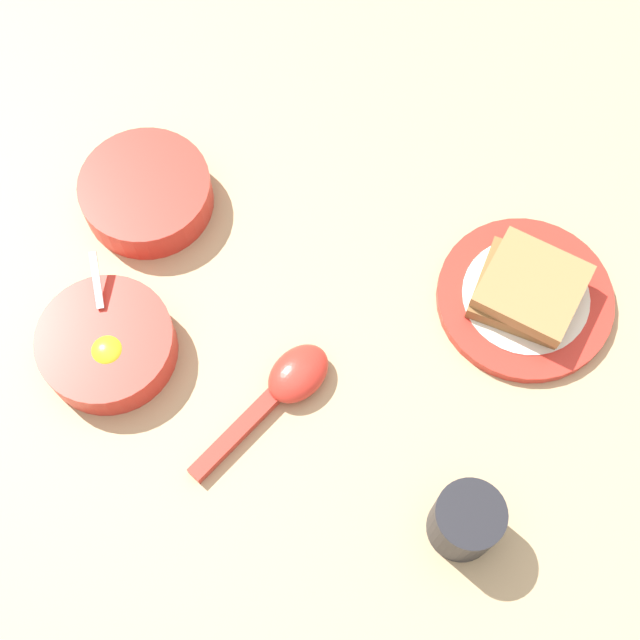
{
  "coord_description": "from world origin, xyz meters",
  "views": [
    {
      "loc": [
        -0.14,
        0.3,
        0.83
      ],
      "look_at": [
        -0.05,
        -0.02,
        0.02
      ],
      "focal_mm": 50.0,
      "sensor_mm": 36.0,
      "label": 1
    }
  ],
  "objects_px": {
    "toast_plate": "(525,298)",
    "drinking_cup": "(466,521)",
    "congee_bowl": "(146,192)",
    "toast_sandwich": "(528,289)",
    "soup_spoon": "(287,385)",
    "egg_bowl": "(107,344)"
  },
  "relations": [
    {
      "from": "congee_bowl",
      "to": "drinking_cup",
      "type": "distance_m",
      "value": 0.46
    },
    {
      "from": "congee_bowl",
      "to": "soup_spoon",
      "type": "bearing_deg",
      "value": 141.65
    },
    {
      "from": "congee_bowl",
      "to": "drinking_cup",
      "type": "bearing_deg",
      "value": 148.18
    },
    {
      "from": "egg_bowl",
      "to": "toast_plate",
      "type": "height_order",
      "value": "egg_bowl"
    },
    {
      "from": "toast_sandwich",
      "to": "drinking_cup",
      "type": "xyz_separation_m",
      "value": [
        0.01,
        0.24,
        0.01
      ]
    },
    {
      "from": "toast_plate",
      "to": "congee_bowl",
      "type": "height_order",
      "value": "congee_bowl"
    },
    {
      "from": "toast_sandwich",
      "to": "drinking_cup",
      "type": "bearing_deg",
      "value": 87.35
    },
    {
      "from": "toast_plate",
      "to": "drinking_cup",
      "type": "relative_size",
      "value": 2.51
    },
    {
      "from": "toast_sandwich",
      "to": "congee_bowl",
      "type": "distance_m",
      "value": 0.4
    },
    {
      "from": "toast_plate",
      "to": "soup_spoon",
      "type": "height_order",
      "value": "soup_spoon"
    },
    {
      "from": "toast_plate",
      "to": "drinking_cup",
      "type": "distance_m",
      "value": 0.24
    },
    {
      "from": "egg_bowl",
      "to": "toast_plate",
      "type": "distance_m",
      "value": 0.42
    },
    {
      "from": "toast_plate",
      "to": "soup_spoon",
      "type": "distance_m",
      "value": 0.26
    },
    {
      "from": "toast_sandwich",
      "to": "soup_spoon",
      "type": "distance_m",
      "value": 0.26
    },
    {
      "from": "egg_bowl",
      "to": "congee_bowl",
      "type": "relative_size",
      "value": 1.03
    },
    {
      "from": "egg_bowl",
      "to": "soup_spoon",
      "type": "distance_m",
      "value": 0.18
    },
    {
      "from": "egg_bowl",
      "to": "toast_sandwich",
      "type": "bearing_deg",
      "value": -156.38
    },
    {
      "from": "egg_bowl",
      "to": "soup_spoon",
      "type": "relative_size",
      "value": 0.84
    },
    {
      "from": "egg_bowl",
      "to": "congee_bowl",
      "type": "xyz_separation_m",
      "value": [
        0.02,
        -0.17,
        0.0
      ]
    },
    {
      "from": "toast_plate",
      "to": "congee_bowl",
      "type": "xyz_separation_m",
      "value": [
        0.4,
        -0.0,
        0.02
      ]
    },
    {
      "from": "drinking_cup",
      "to": "soup_spoon",
      "type": "bearing_deg",
      "value": -23.73
    },
    {
      "from": "toast_sandwich",
      "to": "drinking_cup",
      "type": "relative_size",
      "value": 1.57
    }
  ]
}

